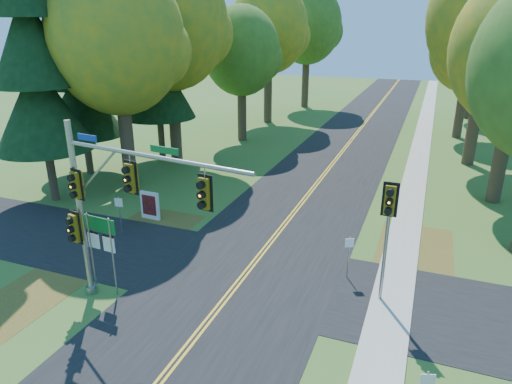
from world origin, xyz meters
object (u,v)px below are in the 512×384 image
(traffic_mast, at_px, (114,197))
(route_sign_cluster, at_px, (101,239))
(info_kiosk, at_px, (150,206))
(east_signal_pole, at_px, (389,213))

(traffic_mast, bearing_deg, route_sign_cluster, 163.10)
(route_sign_cluster, bearing_deg, info_kiosk, 114.53)
(route_sign_cluster, xyz_separation_m, info_kiosk, (-2.45, 6.92, -1.58))
(traffic_mast, distance_m, east_signal_pole, 9.94)
(east_signal_pole, height_order, route_sign_cluster, east_signal_pole)
(traffic_mast, distance_m, info_kiosk, 9.31)
(traffic_mast, height_order, info_kiosk, traffic_mast)
(route_sign_cluster, height_order, info_kiosk, route_sign_cluster)
(east_signal_pole, xyz_separation_m, info_kiosk, (-12.99, 3.71, -3.01))
(east_signal_pole, height_order, info_kiosk, east_signal_pole)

